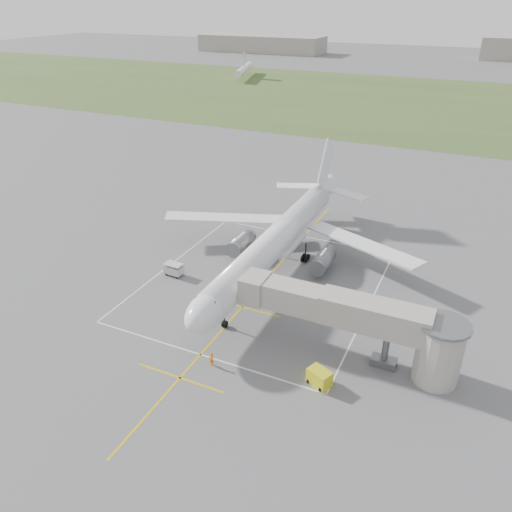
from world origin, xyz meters
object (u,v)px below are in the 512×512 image
at_px(baggage_cart, 174,269).
at_px(gpu_unit, 319,378).
at_px(jet_bridge, 366,322).
at_px(ramp_worker_nose, 212,359).
at_px(airliner, 277,240).
at_px(ramp_worker_wing, 249,251).

bearing_deg(baggage_cart, gpu_unit, -22.52).
bearing_deg(jet_bridge, gpu_unit, -117.34).
bearing_deg(baggage_cart, jet_bridge, -9.94).
distance_m(jet_bridge, baggage_cart, 28.66).
height_order(gpu_unit, ramp_worker_nose, gpu_unit).
relative_size(airliner, baggage_cart, 18.24).
bearing_deg(gpu_unit, baggage_cart, 177.27).
distance_m(airliner, ramp_worker_nose, 22.09).
height_order(baggage_cart, ramp_worker_wing, ramp_worker_wing).
bearing_deg(ramp_worker_wing, jet_bridge, -157.87).
relative_size(airliner, ramp_worker_nose, 29.47).
distance_m(jet_bridge, gpu_unit, 7.32).
bearing_deg(ramp_worker_wing, gpu_unit, -170.52).
bearing_deg(baggage_cart, ramp_worker_nose, -41.98).
height_order(airliner, ramp_worker_nose, airliner).
distance_m(airliner, ramp_worker_wing, 6.30).
xyz_separation_m(airliner, jet_bridge, (15.72, -14.25, 0.35)).
distance_m(jet_bridge, ramp_worker_wing, 26.35).
xyz_separation_m(gpu_unit, ramp_worker_wing, (-17.90, 21.29, 0.08)).
height_order(airliner, gpu_unit, airliner).
bearing_deg(airliner, ramp_worker_nose, -84.92).
bearing_deg(airliner, baggage_cart, -147.35).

